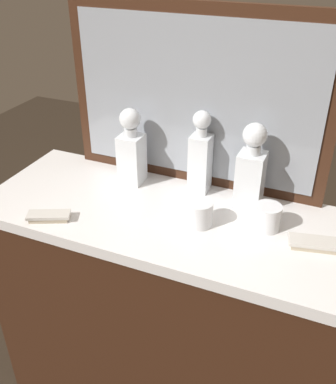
% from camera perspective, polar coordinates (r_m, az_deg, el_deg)
% --- Properties ---
extents(dresser, '(1.29, 0.52, 0.93)m').
position_cam_1_polar(dresser, '(1.77, 0.00, -15.24)').
color(dresser, '#381E11').
rests_on(dresser, ground_plane).
extents(dresser_mirror, '(0.94, 0.03, 0.63)m').
position_cam_1_polar(dresser_mirror, '(1.53, 3.59, 11.83)').
color(dresser_mirror, '#381E11').
rests_on(dresser_mirror, dresser).
extents(crystal_decanter_left, '(0.09, 0.09, 0.30)m').
position_cam_1_polar(crystal_decanter_left, '(1.47, 10.64, 2.22)').
color(crystal_decanter_left, white).
rests_on(crystal_decanter_left, dresser).
extents(crystal_decanter_right, '(0.08, 0.08, 0.29)m').
position_cam_1_polar(crystal_decanter_right, '(1.61, -4.75, 5.01)').
color(crystal_decanter_right, white).
rests_on(crystal_decanter_right, dresser).
extents(crystal_decanter_front, '(0.07, 0.07, 0.30)m').
position_cam_1_polar(crystal_decanter_front, '(1.55, 4.20, 4.20)').
color(crystal_decanter_front, white).
rests_on(crystal_decanter_front, dresser).
extents(crystal_tumbler_center, '(0.08, 0.08, 0.08)m').
position_cam_1_polar(crystal_tumbler_center, '(1.41, 12.75, -3.34)').
color(crystal_tumbler_center, white).
rests_on(crystal_tumbler_center, dresser).
extents(crystal_tumbler_front, '(0.09, 0.09, 0.08)m').
position_cam_1_polar(crystal_tumbler_front, '(1.40, 4.07, -2.91)').
color(crystal_tumbler_front, white).
rests_on(crystal_tumbler_front, dresser).
extents(silver_brush_far_left, '(0.15, 0.11, 0.02)m').
position_cam_1_polar(silver_brush_far_left, '(1.48, -15.17, -3.06)').
color(silver_brush_far_left, '#B7A88C').
rests_on(silver_brush_far_left, dresser).
extents(silver_brush_rear, '(0.16, 0.09, 0.02)m').
position_cam_1_polar(silver_brush_rear, '(1.39, 18.43, -6.35)').
color(silver_brush_rear, '#B7A88C').
rests_on(silver_brush_rear, dresser).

